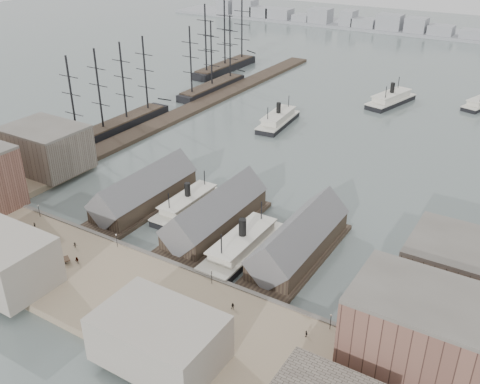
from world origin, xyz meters
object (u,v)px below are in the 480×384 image
Objects in this scene: ferry_docked_west at (188,204)px; horse_cart_center at (74,260)px; horse_cart_left at (54,241)px; tram at (366,376)px; horse_cart_right at (149,315)px.

horse_cart_center is at bearing -99.02° from ferry_docked_west.
ferry_docked_west is 5.62× the size of horse_cart_center.
ferry_docked_west reaches higher than horse_cart_center.
horse_cart_center reaches higher than horse_cart_left.
horse_cart_center is (11.14, -3.63, 0.06)m from horse_cart_left.
horse_cart_center is at bearing 172.88° from tram.
horse_cart_center is 1.03× the size of horse_cart_right.
ferry_docked_west is at bearing 9.21° from horse_cart_left.
tram reaches higher than horse_cart_center.
ferry_docked_west is 6.05× the size of horse_cart_left.
horse_cart_left is 11.72m from horse_cart_center.
ferry_docked_west reaches higher than horse_cart_left.
tram reaches higher than horse_cart_left.
ferry_docked_west is at bearing 19.80° from horse_cart_center.
tram is 75.69m from horse_cart_center.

